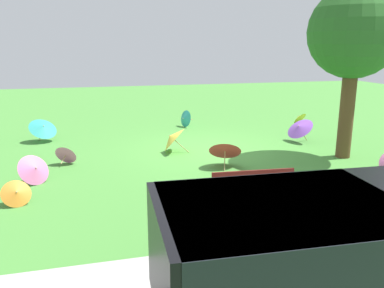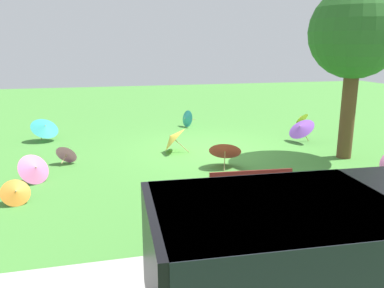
{
  "view_description": "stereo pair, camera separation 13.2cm",
  "coord_description": "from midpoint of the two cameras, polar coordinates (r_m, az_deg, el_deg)",
  "views": [
    {
      "loc": [
        3.48,
        11.3,
        3.18
      ],
      "look_at": [
        0.97,
        1.45,
        0.6
      ],
      "focal_mm": 36.79,
      "sensor_mm": 36.0,
      "label": 1
    },
    {
      "loc": [
        3.36,
        11.33,
        3.18
      ],
      "look_at": [
        0.97,
        1.45,
        0.6
      ],
      "focal_mm": 36.79,
      "sensor_mm": 36.0,
      "label": 2
    }
  ],
  "objects": [
    {
      "name": "ground",
      "position": [
        12.24,
        3.11,
        -0.83
      ],
      "size": [
        40.0,
        40.0,
        0.0
      ],
      "primitive_type": "plane",
      "color": "#478C38"
    },
    {
      "name": "van_dark",
      "position": [
        4.96,
        20.81,
        -13.99
      ],
      "size": [
        4.68,
        2.29,
        1.53
      ],
      "color": "black",
      "rests_on": "ground"
    },
    {
      "name": "park_bench",
      "position": [
        7.66,
        8.76,
        -6.67
      ],
      "size": [
        1.63,
        0.59,
        0.9
      ],
      "color": "maroon",
      "rests_on": "ground"
    },
    {
      "name": "shade_tree",
      "position": [
        11.83,
        22.93,
        14.45
      ],
      "size": [
        2.5,
        2.5,
        4.75
      ],
      "color": "brown",
      "rests_on": "ground"
    },
    {
      "name": "parasol_orange_0",
      "position": [
        8.79,
        -23.81,
        -6.4
      ],
      "size": [
        0.71,
        0.62,
        0.53
      ],
      "color": "tan",
      "rests_on": "ground"
    },
    {
      "name": "parasol_purple_0",
      "position": [
        13.54,
        15.75,
        2.29
      ],
      "size": [
        0.99,
        1.07,
        0.84
      ],
      "color": "tan",
      "rests_on": "ground"
    },
    {
      "name": "parasol_pink_1",
      "position": [
        9.93,
        -21.49,
        -3.31
      ],
      "size": [
        0.91,
        0.88,
        0.71
      ],
      "color": "tan",
      "rests_on": "ground"
    },
    {
      "name": "parasol_yellow_0",
      "position": [
        16.72,
        15.77,
        3.67
      ],
      "size": [
        0.72,
        0.66,
        0.53
      ],
      "color": "tan",
      "rests_on": "ground"
    },
    {
      "name": "parasol_teal_0",
      "position": [
        15.56,
        -0.61,
        3.71
      ],
      "size": [
        0.64,
        0.71,
        0.67
      ],
      "color": "tan",
      "rests_on": "ground"
    },
    {
      "name": "parasol_pink_2",
      "position": [
        11.27,
        -17.34,
        -1.3
      ],
      "size": [
        0.7,
        0.62,
        0.57
      ],
      "color": "tan",
      "rests_on": "ground"
    },
    {
      "name": "parasol_teal_2",
      "position": [
        14.05,
        -20.29,
        2.31
      ],
      "size": [
        1.2,
        1.17,
        0.83
      ],
      "color": "tan",
      "rests_on": "ground"
    },
    {
      "name": "parasol_yellow_1",
      "position": [
        11.87,
        -2.5,
        0.9
      ],
      "size": [
        1.04,
        1.12,
        0.85
      ],
      "color": "tan",
      "rests_on": "ground"
    },
    {
      "name": "parasol_red_1",
      "position": [
        10.5,
        5.18,
        -0.63
      ],
      "size": [
        1.07,
        1.02,
        0.85
      ],
      "color": "tan",
      "rests_on": "ground"
    }
  ]
}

